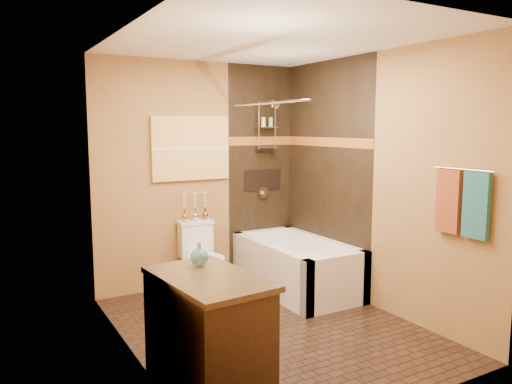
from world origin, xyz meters
TOP-DOWN VIEW (x-y plane):
  - floor at (0.00, 0.00)m, footprint 3.00×3.00m
  - wall_left at (-1.20, 0.00)m, footprint 0.02×3.00m
  - wall_right at (1.20, 0.00)m, footprint 0.02×3.00m
  - wall_back at (0.00, 1.50)m, footprint 2.40×0.02m
  - wall_front at (0.00, -1.50)m, footprint 2.40×0.02m
  - ceiling at (0.00, 0.00)m, footprint 3.00×3.00m
  - alcove_tile_back at (0.78, 1.49)m, footprint 0.85×0.01m
  - alcove_tile_right at (1.19, 0.75)m, footprint 0.01×1.50m
  - mosaic_band_back at (0.78, 1.48)m, footprint 0.85×0.01m
  - mosaic_band_right at (1.18, 0.75)m, footprint 0.01×1.50m
  - alcove_niche at (0.80, 1.48)m, footprint 0.50×0.01m
  - shower_fixtures at (0.80, 1.38)m, footprint 0.24×0.33m
  - curtain_rod at (0.40, 0.75)m, footprint 0.03×1.55m
  - towel_bar at (1.15, -1.05)m, footprint 0.02×0.55m
  - towel_teal at (1.16, -1.18)m, footprint 0.05×0.22m
  - towel_rust at (1.16, -0.92)m, footprint 0.05×0.22m
  - sunset_painting at (-0.12, 1.48)m, footprint 0.90×0.04m
  - vanity_mirror at (-1.19, -0.74)m, footprint 0.01×1.00m
  - bathtub at (0.80, 0.75)m, footprint 0.80×1.50m
  - toilet at (-0.12, 1.22)m, footprint 0.39×0.57m
  - vanity at (-0.92, -0.74)m, footprint 0.65×0.97m
  - teal_bottle at (-0.87, -0.50)m, footprint 0.14×0.14m
  - bud_vases at (-0.12, 1.39)m, footprint 0.31×0.06m

SIDE VIEW (x-z plane):
  - floor at x=0.00m, z-range 0.00..0.00m
  - bathtub at x=0.80m, z-range -0.05..0.50m
  - toilet at x=-0.12m, z-range 0.00..0.76m
  - vanity at x=-0.92m, z-range 0.00..0.82m
  - teal_bottle at x=-0.87m, z-range 0.79..1.00m
  - bud_vases at x=-0.12m, z-range 0.77..1.07m
  - alcove_niche at x=0.80m, z-range 1.02..1.27m
  - towel_teal at x=1.16m, z-range 0.92..1.44m
  - towel_rust at x=1.16m, z-range 0.92..1.44m
  - wall_left at x=-1.20m, z-range 0.00..2.50m
  - wall_right at x=1.20m, z-range 0.00..2.50m
  - wall_back at x=0.00m, z-range 0.00..2.50m
  - wall_front at x=0.00m, z-range 0.00..2.50m
  - alcove_tile_back at x=0.78m, z-range 0.00..2.50m
  - alcove_tile_right at x=1.19m, z-range 0.00..2.50m
  - towel_bar at x=1.15m, z-range 1.44..1.46m
  - vanity_mirror at x=-1.19m, z-range 1.05..1.95m
  - sunset_painting at x=-0.12m, z-range 1.20..1.90m
  - mosaic_band_back at x=0.78m, z-range 1.57..1.67m
  - mosaic_band_right at x=1.18m, z-range 1.57..1.67m
  - shower_fixtures at x=0.80m, z-range 1.08..2.25m
  - curtain_rod at x=0.40m, z-range 2.01..2.03m
  - ceiling at x=0.00m, z-range 2.50..2.50m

